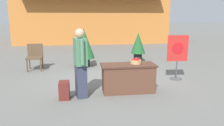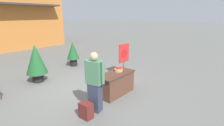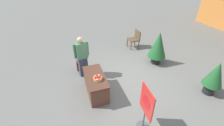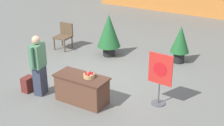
% 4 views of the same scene
% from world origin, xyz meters
% --- Properties ---
extents(ground_plane, '(120.00, 120.00, 0.00)m').
position_xyz_m(ground_plane, '(0.00, 0.00, 0.00)').
color(ground_plane, slate).
extents(display_table, '(1.41, 0.64, 0.73)m').
position_xyz_m(display_table, '(0.25, -1.24, 0.37)').
color(display_table, brown).
rests_on(display_table, ground_plane).
extents(apple_basket, '(0.28, 0.28, 0.16)m').
position_xyz_m(apple_basket, '(0.46, -1.20, 0.79)').
color(apple_basket, tan).
rests_on(apple_basket, display_table).
extents(person_visitor, '(0.34, 0.60, 1.66)m').
position_xyz_m(person_visitor, '(-0.97, -1.47, 0.85)').
color(person_visitor, '#33384C').
rests_on(person_visitor, ground_plane).
extents(backpack, '(0.24, 0.34, 0.42)m').
position_xyz_m(backpack, '(-1.37, -1.54, 0.21)').
color(backpack, maroon).
rests_on(backpack, ground_plane).
extents(poster_board, '(0.64, 0.36, 1.38)m').
position_xyz_m(poster_board, '(2.00, -0.33, 0.77)').
color(poster_board, '#4C4C51').
rests_on(poster_board, ground_plane).
extents(potted_plant_near_right, '(0.81, 0.81, 1.49)m').
position_xyz_m(potted_plant_near_right, '(-0.82, 1.85, 0.86)').
color(potted_plant_near_right, black).
rests_on(potted_plant_near_right, ground_plane).
extents(potted_plant_far_left, '(0.63, 0.63, 1.26)m').
position_xyz_m(potted_plant_far_left, '(1.51, 2.53, 0.74)').
color(potted_plant_far_left, black).
rests_on(potted_plant_far_left, ground_plane).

